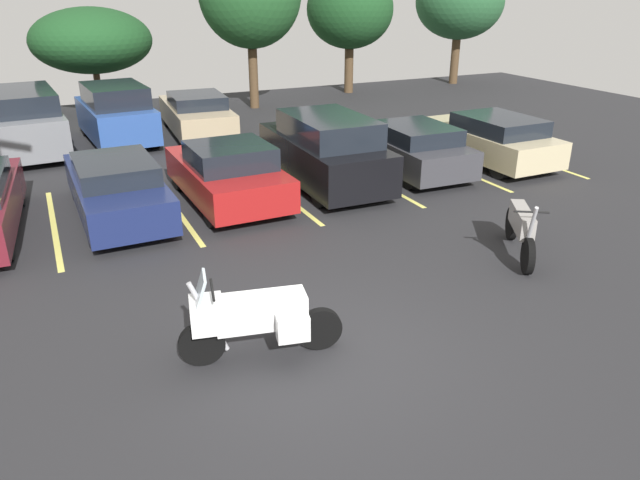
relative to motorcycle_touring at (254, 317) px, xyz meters
The scene contains 15 objects.
ground 1.35m from the motorcycle_touring, 23.88° to the right, with size 44.00×44.00×0.10m, color #262628.
motorcycle_touring is the anchor object (origin of this frame).
motorcycle_second 5.89m from the motorcycle_touring, 10.71° to the left, with size 1.29×2.00×1.32m.
parking_stripes 6.68m from the motorcycle_touring, 98.69° to the left, with size 24.13×5.01×0.01m.
car_navy 6.71m from the motorcycle_touring, 97.89° to the left, with size 1.85×4.75×1.35m.
car_red 6.67m from the motorcycle_touring, 75.99° to the left, with size 2.03×4.28×1.48m.
car_black 7.98m from the motorcycle_touring, 57.31° to the left, with size 2.01×4.78×1.85m.
car_charcoal 9.73m from the motorcycle_touring, 44.32° to the left, with size 1.99×4.38×1.37m.
car_champagne 11.64m from the motorcycle_touring, 34.51° to the left, with size 1.93×4.56×1.41m.
car_far_grey 13.74m from the motorcycle_touring, 100.87° to the left, with size 2.19×4.91×1.95m.
car_far_blue 13.73m from the motorcycle_touring, 89.67° to the left, with size 2.16×4.34×1.90m.
car_far_tan 13.99m from the motorcycle_touring, 78.71° to the left, with size 2.14×4.90×1.43m.
tree_center_right 22.61m from the motorcycle_touring, 58.90° to the left, with size 3.99×3.99×5.51m.
tree_far_right 19.54m from the motorcycle_touring, 89.52° to the left, with size 4.68×4.68×4.06m.
tree_right 26.55m from the motorcycle_touring, 47.23° to the left, with size 4.40×4.40×5.86m.
Camera 1 is at (-3.29, -6.40, 4.90)m, focal length 33.57 mm.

